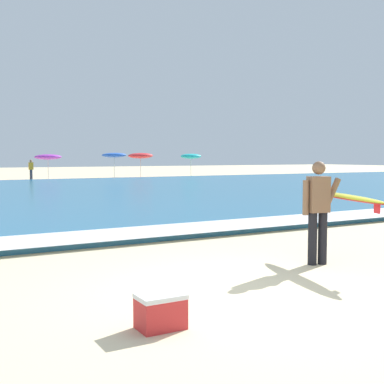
{
  "coord_description": "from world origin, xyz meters",
  "views": [
    {
      "loc": [
        -3.8,
        -5.43,
        1.81
      ],
      "look_at": [
        1.11,
        3.25,
        1.1
      ],
      "focal_mm": 46.79,
      "sensor_mm": 36.0,
      "label": 1
    }
  ],
  "objects": [
    {
      "name": "beach_umbrella_6",
      "position": [
        18.71,
        34.53,
        1.83
      ],
      "size": [
        1.9,
        1.9,
        2.06
      ],
      "color": "beige",
      "rests_on": "ground"
    },
    {
      "name": "beachgoer_near_row_left",
      "position": [
        4.03,
        32.5,
        0.84
      ],
      "size": [
        0.32,
        0.2,
        1.58
      ],
      "color": "#383842",
      "rests_on": "ground"
    },
    {
      "name": "ground_plane",
      "position": [
        0.0,
        0.0,
        0.0
      ],
      "size": [
        160.0,
        160.0,
        0.0
      ],
      "primitive_type": "plane",
      "color": "beige"
    },
    {
      "name": "cooler_box",
      "position": [
        -1.55,
        -0.78,
        0.19
      ],
      "size": [
        0.49,
        0.35,
        0.37
      ],
      "color": "red",
      "rests_on": "ground"
    },
    {
      "name": "surf_foam",
      "position": [
        0.0,
        4.67,
        0.15
      ],
      "size": [
        120.0,
        1.62,
        0.01
      ],
      "primitive_type": "cube",
      "color": "white",
      "rests_on": "sea"
    },
    {
      "name": "sea",
      "position": [
        0.0,
        18.07,
        0.07
      ],
      "size": [
        120.0,
        28.0,
        0.14
      ],
      "primitive_type": "cube",
      "color": "teal",
      "rests_on": "ground"
    },
    {
      "name": "beach_umbrella_3",
      "position": [
        5.83,
        34.79,
        1.77
      ],
      "size": [
        2.1,
        2.11,
        2.01
      ],
      "color": "beige",
      "rests_on": "ground"
    },
    {
      "name": "surfer_with_board",
      "position": [
        2.32,
        0.69,
        1.02
      ],
      "size": [
        1.18,
        2.3,
        1.73
      ],
      "color": "black",
      "rests_on": "ground"
    },
    {
      "name": "beach_umbrella_4",
      "position": [
        10.8,
        33.25,
        1.92
      ],
      "size": [
        2.0,
        2.01,
        2.14
      ],
      "color": "beige",
      "rests_on": "ground"
    },
    {
      "name": "beach_umbrella_5",
      "position": [
        13.98,
        35.16,
        1.88
      ],
      "size": [
        2.19,
        2.2,
        2.14
      ],
      "color": "beige",
      "rests_on": "ground"
    }
  ]
}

